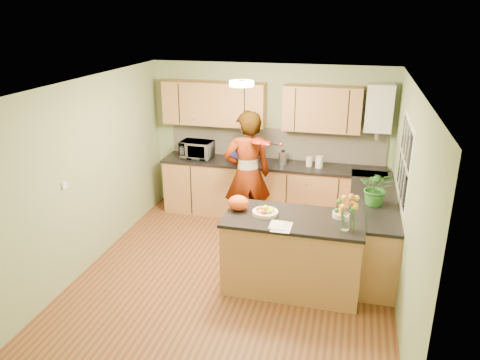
# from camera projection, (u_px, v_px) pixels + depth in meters

# --- Properties ---
(floor) EXTENTS (4.50, 4.50, 0.00)m
(floor) POSITION_uv_depth(u_px,v_px,m) (236.00, 274.00, 6.19)
(floor) COLOR #5C311A
(floor) RESTS_ON ground
(ceiling) EXTENTS (4.00, 4.50, 0.02)m
(ceiling) POSITION_uv_depth(u_px,v_px,m) (235.00, 84.00, 5.33)
(ceiling) COLOR white
(ceiling) RESTS_ON wall_back
(wall_back) EXTENTS (4.00, 0.02, 2.50)m
(wall_back) POSITION_uv_depth(u_px,v_px,m) (269.00, 140.00, 7.81)
(wall_back) COLOR #8DA777
(wall_back) RESTS_ON floor
(wall_front) EXTENTS (4.00, 0.02, 2.50)m
(wall_front) POSITION_uv_depth(u_px,v_px,m) (165.00, 284.00, 3.71)
(wall_front) COLOR #8DA777
(wall_front) RESTS_ON floor
(wall_left) EXTENTS (0.02, 4.50, 2.50)m
(wall_left) POSITION_uv_depth(u_px,v_px,m) (90.00, 173.00, 6.21)
(wall_left) COLOR #8DA777
(wall_left) RESTS_ON floor
(wall_right) EXTENTS (0.02, 4.50, 2.50)m
(wall_right) POSITION_uv_depth(u_px,v_px,m) (406.00, 201.00, 5.30)
(wall_right) COLOR #8DA777
(wall_right) RESTS_ON floor
(back_counter) EXTENTS (3.64, 0.62, 0.94)m
(back_counter) POSITION_uv_depth(u_px,v_px,m) (271.00, 190.00, 7.78)
(back_counter) COLOR #A47041
(back_counter) RESTS_ON floor
(right_counter) EXTENTS (0.62, 2.24, 0.94)m
(right_counter) POSITION_uv_depth(u_px,v_px,m) (371.00, 229.00, 6.41)
(right_counter) COLOR #A47041
(right_counter) RESTS_ON floor
(splashback) EXTENTS (3.60, 0.02, 0.52)m
(splashback) POSITION_uv_depth(u_px,v_px,m) (275.00, 143.00, 7.79)
(splashback) COLOR beige
(splashback) RESTS_ON back_counter
(upper_cabinets) EXTENTS (3.20, 0.34, 0.70)m
(upper_cabinets) POSITION_uv_depth(u_px,v_px,m) (258.00, 106.00, 7.49)
(upper_cabinets) COLOR #A47041
(upper_cabinets) RESTS_ON wall_back
(boiler) EXTENTS (0.40, 0.30, 0.86)m
(boiler) POSITION_uv_depth(u_px,v_px,m) (379.00, 108.00, 7.05)
(boiler) COLOR white
(boiler) RESTS_ON wall_back
(window_right) EXTENTS (0.01, 1.30, 1.05)m
(window_right) POSITION_uv_depth(u_px,v_px,m) (404.00, 161.00, 5.75)
(window_right) COLOR white
(window_right) RESTS_ON wall_right
(light_switch) EXTENTS (0.02, 0.09, 0.09)m
(light_switch) POSITION_uv_depth(u_px,v_px,m) (64.00, 185.00, 5.65)
(light_switch) COLOR white
(light_switch) RESTS_ON wall_left
(ceiling_lamp) EXTENTS (0.30, 0.30, 0.07)m
(ceiling_lamp) POSITION_uv_depth(u_px,v_px,m) (242.00, 84.00, 5.61)
(ceiling_lamp) COLOR #FFEABF
(ceiling_lamp) RESTS_ON ceiling
(peninsula_island) EXTENTS (1.67, 0.85, 0.96)m
(peninsula_island) POSITION_uv_depth(u_px,v_px,m) (292.00, 253.00, 5.76)
(peninsula_island) COLOR #A47041
(peninsula_island) RESTS_ON floor
(fruit_dish) EXTENTS (0.31, 0.31, 0.11)m
(fruit_dish) POSITION_uv_depth(u_px,v_px,m) (265.00, 211.00, 5.66)
(fruit_dish) COLOR beige
(fruit_dish) RESTS_ON peninsula_island
(orange_bowl) EXTENTS (0.21, 0.21, 0.12)m
(orange_bowl) POSITION_uv_depth(u_px,v_px,m) (342.00, 213.00, 5.59)
(orange_bowl) COLOR beige
(orange_bowl) RESTS_ON peninsula_island
(flower_vase) EXTENTS (0.26, 0.26, 0.48)m
(flower_vase) POSITION_uv_depth(u_px,v_px,m) (347.00, 203.00, 5.18)
(flower_vase) COLOR silver
(flower_vase) RESTS_ON peninsula_island
(orange_bag) EXTENTS (0.32, 0.29, 0.19)m
(orange_bag) POSITION_uv_depth(u_px,v_px,m) (238.00, 203.00, 5.77)
(orange_bag) COLOR #F65314
(orange_bag) RESTS_ON peninsula_island
(papers) EXTENTS (0.22, 0.30, 0.01)m
(papers) POSITION_uv_depth(u_px,v_px,m) (282.00, 227.00, 5.34)
(papers) COLOR silver
(papers) RESTS_ON peninsula_island
(violinist) EXTENTS (0.84, 0.72, 1.96)m
(violinist) POSITION_uv_depth(u_px,v_px,m) (247.00, 175.00, 6.97)
(violinist) COLOR #E0A989
(violinist) RESTS_ON floor
(violin) EXTENTS (0.65, 0.56, 0.16)m
(violin) POSITION_uv_depth(u_px,v_px,m) (258.00, 142.00, 6.52)
(violin) COLOR #4B0D04
(violin) RESTS_ON violinist
(microwave) EXTENTS (0.54, 0.38, 0.29)m
(microwave) POSITION_uv_depth(u_px,v_px,m) (197.00, 149.00, 7.85)
(microwave) COLOR white
(microwave) RESTS_ON back_counter
(blue_box) EXTENTS (0.33, 0.25, 0.26)m
(blue_box) POSITION_uv_depth(u_px,v_px,m) (240.00, 154.00, 7.68)
(blue_box) COLOR navy
(blue_box) RESTS_ON back_counter
(kettle) EXTENTS (0.14, 0.14, 0.27)m
(kettle) POSITION_uv_depth(u_px,v_px,m) (283.00, 157.00, 7.55)
(kettle) COLOR silver
(kettle) RESTS_ON back_counter
(jar_cream) EXTENTS (0.12, 0.12, 0.16)m
(jar_cream) POSITION_uv_depth(u_px,v_px,m) (309.00, 162.00, 7.45)
(jar_cream) COLOR beige
(jar_cream) RESTS_ON back_counter
(jar_white) EXTENTS (0.15, 0.15, 0.18)m
(jar_white) POSITION_uv_depth(u_px,v_px,m) (319.00, 162.00, 7.38)
(jar_white) COLOR white
(jar_white) RESTS_ON back_counter
(potted_plant) EXTENTS (0.46, 0.41, 0.47)m
(potted_plant) POSITION_uv_depth(u_px,v_px,m) (377.00, 188.00, 5.91)
(potted_plant) COLOR #2E7627
(potted_plant) RESTS_ON right_counter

